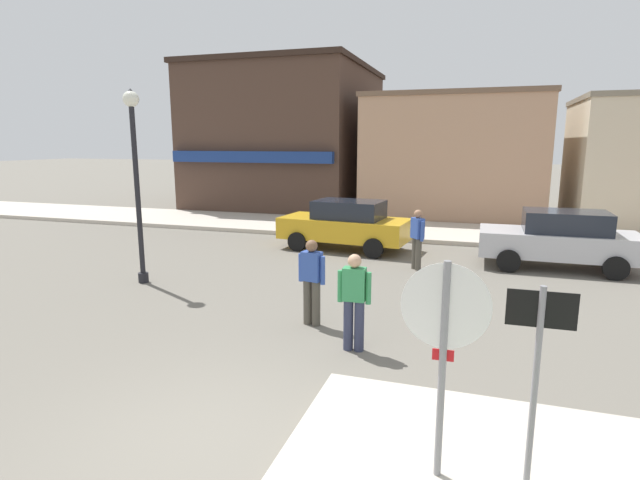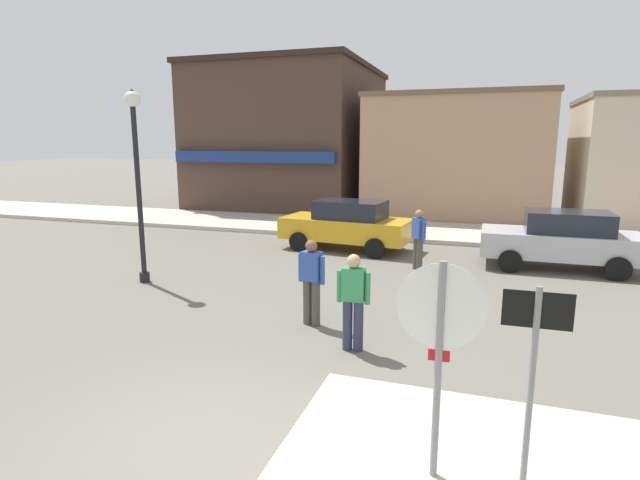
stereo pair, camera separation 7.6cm
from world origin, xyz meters
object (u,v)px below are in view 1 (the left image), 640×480
at_px(one_way_sign, 536,367).
at_px(pedestrian_kerb_side, 417,238).
at_px(stop_sign, 444,343).
at_px(lamp_post, 135,159).
at_px(parked_car_second, 560,239).
at_px(pedestrian_crossing_near, 354,299).
at_px(parked_car_nearest, 346,224).
at_px(pedestrian_crossing_far, 312,280).

distance_m(one_way_sign, pedestrian_kerb_side, 8.74).
height_order(stop_sign, one_way_sign, stop_sign).
relative_size(lamp_post, pedestrian_kerb_side, 2.82).
height_order(parked_car_second, pedestrian_crossing_near, pedestrian_crossing_near).
relative_size(parked_car_nearest, pedestrian_kerb_side, 2.58).
distance_m(parked_car_second, pedestrian_kerb_side, 3.84).
bearing_deg(lamp_post, pedestrian_crossing_far, -16.70).
distance_m(stop_sign, parked_car_second, 10.20).
bearing_deg(lamp_post, parked_car_second, 25.27).
bearing_deg(pedestrian_crossing_near, parked_car_second, 60.59).
xyz_separation_m(parked_car_second, pedestrian_crossing_near, (-3.92, -6.95, 0.06)).
xyz_separation_m(one_way_sign, parked_car_nearest, (-4.58, 10.35, -0.52)).
height_order(one_way_sign, parked_car_second, one_way_sign).
bearing_deg(pedestrian_kerb_side, one_way_sign, -76.01).
relative_size(one_way_sign, parked_car_second, 0.52).
bearing_deg(one_way_sign, parked_car_nearest, 113.86).
bearing_deg(pedestrian_kerb_side, pedestrian_crossing_far, -105.63).
height_order(stop_sign, lamp_post, lamp_post).
bearing_deg(pedestrian_crossing_near, stop_sign, -61.79).
bearing_deg(pedestrian_kerb_side, parked_car_nearest, 142.67).
xyz_separation_m(lamp_post, pedestrian_crossing_far, (4.81, -1.44, -2.09)).
height_order(stop_sign, parked_car_second, stop_sign).
bearing_deg(one_way_sign, parked_car_second, 81.27).
bearing_deg(parked_car_nearest, pedestrian_kerb_side, -37.33).
xyz_separation_m(parked_car_nearest, pedestrian_kerb_side, (2.47, -1.88, 0.06)).
bearing_deg(pedestrian_kerb_side, parked_car_second, 19.77).
bearing_deg(stop_sign, lamp_post, 144.48).
bearing_deg(parked_car_second, stop_sign, -103.20).
xyz_separation_m(one_way_sign, lamp_post, (-8.25, 5.16, 1.63)).
bearing_deg(parked_car_nearest, pedestrian_crossing_far, -80.26).
distance_m(stop_sign, one_way_sign, 0.86).
xyz_separation_m(stop_sign, pedestrian_kerb_side, (-1.29, 8.61, -0.65)).
bearing_deg(stop_sign, pedestrian_crossing_far, 124.12).
xyz_separation_m(parked_car_nearest, parked_car_second, (6.08, -0.58, 0.00)).
bearing_deg(pedestrian_crossing_far, parked_car_second, 50.77).
bearing_deg(parked_car_second, pedestrian_crossing_far, -129.23).
bearing_deg(parked_car_second, pedestrian_crossing_near, -119.41).
bearing_deg(lamp_post, stop_sign, -35.52).
xyz_separation_m(lamp_post, pedestrian_crossing_near, (5.84, -2.34, -2.09)).
height_order(parked_car_nearest, pedestrian_crossing_near, pedestrian_crossing_near).
xyz_separation_m(stop_sign, one_way_sign, (0.82, 0.14, -0.19)).
relative_size(stop_sign, lamp_post, 0.51).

